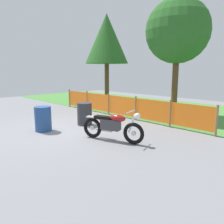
{
  "coord_description": "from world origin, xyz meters",
  "views": [
    {
      "loc": [
        7.02,
        -4.25,
        2.12
      ],
      "look_at": [
        2.27,
        0.31,
        0.9
      ],
      "focal_mm": 35.7,
      "sensor_mm": 36.0,
      "label": 1
    }
  ],
  "objects": [
    {
      "name": "motorcycle_lead",
      "position": [
        2.28,
        0.32,
        0.47
      ],
      "size": [
        1.99,
        0.87,
        0.98
      ],
      "rotation": [
        0.0,
        0.0,
        0.33
      ],
      "color": "black",
      "rests_on": "ground"
    },
    {
      "name": "barrier_fence",
      "position": [
        -0.0,
        3.08,
        0.54
      ],
      "size": [
        8.66,
        0.08,
        1.05
      ],
      "color": "olive",
      "rests_on": "ground"
    },
    {
      "name": "spare_drum",
      "position": [
        0.01,
        0.97,
        0.44
      ],
      "size": [
        0.58,
        0.58,
        0.88
      ],
      "primitive_type": "cylinder",
      "color": "#2D2D33",
      "rests_on": "ground"
    },
    {
      "name": "tree_near_left",
      "position": [
        1.51,
        5.1,
        3.86
      ],
      "size": [
        2.87,
        2.87,
        5.31
      ],
      "color": "brown",
      "rests_on": "ground"
    },
    {
      "name": "grass_verge",
      "position": [
        0.0,
        6.56,
        0.01
      ],
      "size": [
        24.0,
        6.96,
        0.01
      ],
      "primitive_type": "cube",
      "color": "#4C8C3D",
      "rests_on": "ground"
    },
    {
      "name": "ground",
      "position": [
        0.0,
        0.0,
        -0.01
      ],
      "size": [
        24.0,
        24.0,
        0.02
      ],
      "primitive_type": "cube",
      "color": "gray"
    },
    {
      "name": "tree_leftmost",
      "position": [
        -3.6,
        5.48,
        4.06
      ],
      "size": [
        2.7,
        2.7,
        5.58
      ],
      "color": "brown",
      "rests_on": "ground"
    },
    {
      "name": "oil_drum",
      "position": [
        -0.28,
        -0.66,
        0.44
      ],
      "size": [
        0.58,
        0.58,
        0.88
      ],
      "primitive_type": "cylinder",
      "color": "navy",
      "rests_on": "ground"
    }
  ]
}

